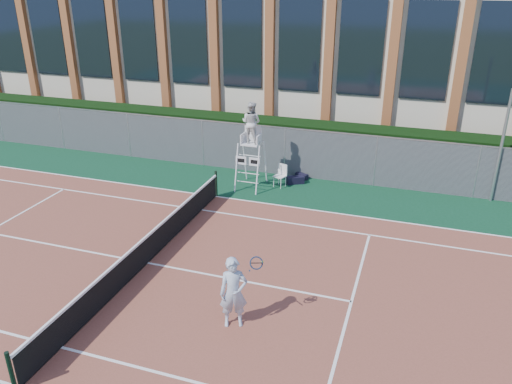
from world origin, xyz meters
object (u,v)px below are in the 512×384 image
(plastic_chair, at_px, (281,173))
(tennis_player, at_px, (234,292))
(umpire_chair, at_px, (251,125))
(steel_pole, at_px, (501,147))

(plastic_chair, xyz_separation_m, tennis_player, (1.45, -9.42, 0.42))
(umpire_chair, height_order, tennis_player, umpire_chair)
(umpire_chair, bearing_deg, steel_pole, 9.71)
(steel_pole, xyz_separation_m, plastic_chair, (-8.45, -1.22, -1.68))
(steel_pole, height_order, plastic_chair, steel_pole)
(steel_pole, xyz_separation_m, umpire_chair, (-9.65, -1.65, 0.46))
(umpire_chair, relative_size, tennis_player, 1.92)
(steel_pole, distance_m, plastic_chair, 8.70)
(tennis_player, bearing_deg, umpire_chair, 106.38)
(steel_pole, bearing_deg, tennis_player, -123.34)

